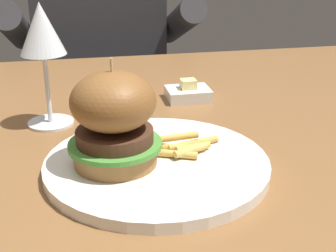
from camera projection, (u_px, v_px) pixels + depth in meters
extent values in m
cube|color=brown|center=(166.00, 146.00, 0.69)|extent=(1.23, 0.94, 0.04)
cylinder|color=brown|center=(332.00, 189.00, 1.30)|extent=(0.06, 0.06, 0.70)
cylinder|color=white|center=(157.00, 164.00, 0.57)|extent=(0.27, 0.27, 0.01)
cylinder|color=#9E6B38|center=(116.00, 155.00, 0.56)|extent=(0.10, 0.10, 0.02)
cylinder|color=#4C9338|center=(115.00, 144.00, 0.55)|extent=(0.11, 0.11, 0.01)
cylinder|color=#4C2D1E|center=(115.00, 136.00, 0.55)|extent=(0.09, 0.09, 0.02)
ellipsoid|color=brown|center=(113.00, 101.00, 0.53)|extent=(0.10, 0.10, 0.07)
cylinder|color=#CCB78C|center=(112.00, 80.00, 0.52)|extent=(0.00, 0.00, 0.05)
cylinder|color=gold|center=(193.00, 143.00, 0.60)|extent=(0.07, 0.03, 0.01)
cylinder|color=#E0B251|center=(193.00, 147.00, 0.59)|extent=(0.05, 0.02, 0.01)
cylinder|color=#EABC5B|center=(191.00, 150.00, 0.58)|extent=(0.05, 0.03, 0.01)
cylinder|color=#EABC5B|center=(175.00, 148.00, 0.59)|extent=(0.05, 0.03, 0.01)
cylinder|color=gold|center=(172.00, 138.00, 0.59)|extent=(0.07, 0.02, 0.01)
cylinder|color=#E0B251|center=(174.00, 154.00, 0.57)|extent=(0.06, 0.03, 0.01)
cylinder|color=silver|center=(51.00, 123.00, 0.71)|extent=(0.07, 0.07, 0.00)
cylinder|color=silver|center=(48.00, 89.00, 0.69)|extent=(0.01, 0.01, 0.10)
cone|color=silver|center=(41.00, 28.00, 0.66)|extent=(0.07, 0.07, 0.07)
cube|color=white|center=(188.00, 94.00, 0.81)|extent=(0.07, 0.06, 0.02)
cube|color=#F4E58C|center=(188.00, 84.00, 0.81)|extent=(0.03, 0.02, 0.02)
cube|color=#282833|center=(108.00, 188.00, 1.55)|extent=(0.30, 0.22, 0.46)
cube|color=#333338|center=(99.00, 41.00, 1.36)|extent=(0.36, 0.20, 0.52)
cylinder|color=#333338|center=(16.00, 28.00, 1.22)|extent=(0.07, 0.34, 0.18)
cylinder|color=#333338|center=(179.00, 22.00, 1.30)|extent=(0.07, 0.34, 0.18)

